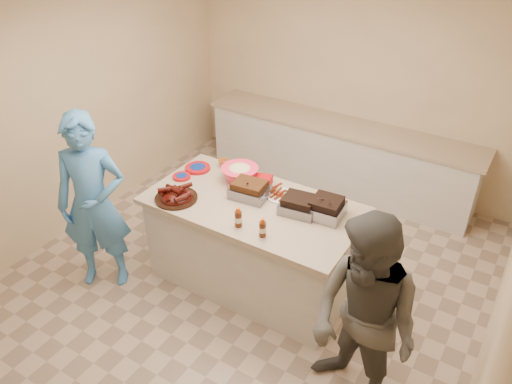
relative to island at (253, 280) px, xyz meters
The scene contains 19 objects.
room 0.07m from the island, behind, with size 4.50×5.00×2.70m, color beige, non-canonical shape.
back_counter 2.24m from the island, 91.89° to the left, with size 3.60×0.64×0.90m, color beige, non-canonical shape.
island is the anchor object (origin of this frame).
rib_platter 1.20m from the island, 154.16° to the right, with size 0.41×0.41×0.16m, color #3D0B07, non-canonical shape.
pulled_pork_tray 0.96m from the island, 139.07° to the left, with size 0.35×0.26×0.11m, color #47230F.
brisket_tray 1.05m from the island, 14.06° to the left, with size 0.33×0.27×0.10m, color black.
roasting_pan 1.18m from the island, 14.77° to the left, with size 0.30×0.30×0.12m, color gray.
coleslaw_bowl 1.05m from the island, 140.03° to the left, with size 0.37×0.37×0.26m, color #F62C4D, non-canonical shape.
sausage_plate 1.00m from the island, 55.94° to the left, with size 0.29×0.29×0.05m, color silver.
mac_cheese_dish 1.13m from the island, 25.97° to the left, with size 0.28×0.21×0.08m, color orange.
bbq_bottle_a 1.03m from the island, 77.68° to the right, with size 0.06×0.06×0.19m, color #431D0D.
bbq_bottle_b 1.08m from the island, 48.75° to the right, with size 0.06×0.06×0.18m, color #431D0D.
mustard_bottle 0.99m from the island, 154.42° to the left, with size 0.04×0.04×0.12m, color yellow.
sauce_bowl 0.97m from the island, 118.53° to the left, with size 0.15×0.05×0.15m, color silver.
plate_stack_large 1.29m from the island, 164.03° to the left, with size 0.26×0.26×0.03m, color #A10A0F.
plate_stack_small 1.29m from the island, behind, with size 0.18×0.18×0.03m, color #A10A0F.
plastic_cup 1.22m from the island, 146.76° to the left, with size 0.10×0.09×0.10m, color #A55820.
basket_stack 1.02m from the island, 107.02° to the left, with size 0.18×0.13×0.09m, color #A10A0F.
guest_blue 1.51m from the island, 149.84° to the right, with size 0.67×1.84×0.44m, color #4183C8.
Camera 1 is at (2.14, -3.26, 3.54)m, focal length 35.00 mm.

